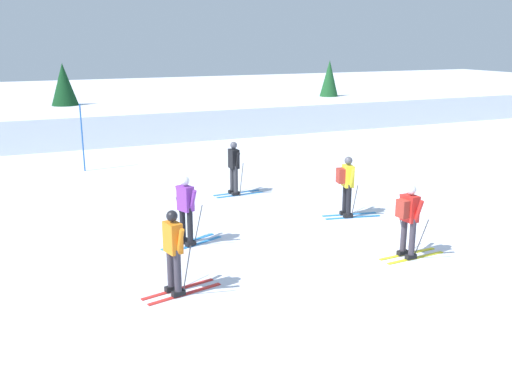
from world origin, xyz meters
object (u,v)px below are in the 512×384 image
Objects in this scene: conifer_far_centre at (329,86)px; skier_purple at (186,209)px; skier_red at (409,218)px; trail_marker_pole at (82,138)px; skier_black at (234,167)px; skier_yellow at (347,184)px; conifer_far_left at (64,93)px; skier_orange at (174,250)px.

skier_purple is at bearing -129.34° from conifer_far_centre.
skier_red is at bearing -32.92° from skier_purple.
skier_black is at bearing -54.04° from trail_marker_pole.
skier_red is 0.68× the size of trail_marker_pole.
skier_red is (4.32, -2.80, 0.04)m from skier_purple.
skier_yellow is 0.48× the size of conifer_far_left.
conifer_far_centre is (14.90, -1.40, -0.00)m from conifer_far_left.
conifer_far_centre is (15.11, 19.73, 1.15)m from skier_orange.
conifer_far_centre is at bearing 60.85° from skier_yellow.
skier_orange is 0.48× the size of conifer_far_centre.
skier_yellow is at bearing 4.74° from skier_purple.
skier_black is 0.48× the size of conifer_far_centre.
conifer_far_left is (0.38, 9.39, 0.81)m from trail_marker_pole.
skier_yellow is (2.00, -3.41, 0.04)m from skier_black.
conifer_far_centre is at bearing 63.95° from skier_red.
skier_black is at bearing 120.35° from skier_yellow.
skier_red is at bearing -97.19° from skier_yellow.
skier_black is at bearing 54.31° from skier_purple.
skier_black is 0.68× the size of trail_marker_pole.
skier_purple is at bearing -82.66° from trail_marker_pole.
trail_marker_pole reaches higher than skier_red.
conifer_far_left is at bearing 92.49° from skier_purple.
conifer_far_left is at bearing 174.64° from conifer_far_centre.
conifer_far_left is at bearing 89.43° from skier_orange.
skier_purple is at bearing -125.69° from skier_black.
conifer_far_centre is (15.27, 7.99, 0.81)m from trail_marker_pole.
skier_yellow is 19.05m from conifer_far_left.
skier_black and skier_orange have the same top height.
skier_red is at bearing -2.74° from skier_orange.
skier_red is at bearing -65.34° from trail_marker_pole.
conifer_far_left reaches higher than skier_black.
skier_orange is at bearing -111.86° from skier_purple.
skier_yellow is 10.61m from trail_marker_pole.
trail_marker_pole is 0.70× the size of conifer_far_centre.
skier_orange is at bearing -89.20° from trail_marker_pole.
skier_orange is at bearing -120.59° from skier_black.
skier_yellow is at bearing 27.06° from skier_orange.
skier_orange is (-3.75, -6.34, -0.00)m from skier_black.
skier_yellow is 3.21m from skier_red.
conifer_far_left is 1.01× the size of conifer_far_centre.
skier_black is 7.37m from skier_orange.
trail_marker_pole reaches higher than skier_yellow.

